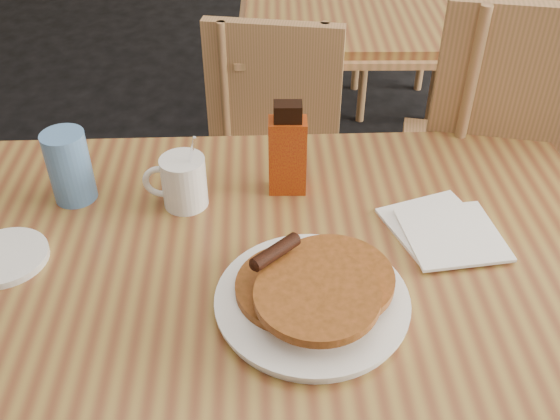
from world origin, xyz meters
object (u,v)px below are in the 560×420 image
(syrup_bottle, at_px, (287,152))
(main_table, at_px, (272,281))
(coffee_mug, at_px, (183,181))
(chair_neighbor_near, at_px, (511,160))
(pancake_plate, at_px, (313,294))
(blue_tumbler, at_px, (69,167))
(chair_main_far, at_px, (273,152))
(neighbor_table, at_px, (445,8))

(syrup_bottle, bearing_deg, main_table, -98.03)
(syrup_bottle, bearing_deg, coffee_mug, -167.13)
(chair_neighbor_near, bearing_deg, pancake_plate, -119.36)
(syrup_bottle, height_order, blue_tumbler, syrup_bottle)
(chair_main_far, relative_size, coffee_mug, 5.52)
(neighbor_table, relative_size, chair_neighbor_near, 1.31)
(main_table, relative_size, chair_neighbor_near, 1.25)
(main_table, distance_m, chair_main_far, 0.76)
(neighbor_table, bearing_deg, pancake_plate, -108.94)
(chair_neighbor_near, relative_size, blue_tumbler, 7.60)
(coffee_mug, relative_size, blue_tumbler, 1.11)
(coffee_mug, bearing_deg, blue_tumbler, 154.29)
(main_table, height_order, syrup_bottle, syrup_bottle)
(main_table, bearing_deg, coffee_mug, 136.03)
(coffee_mug, xyz_separation_m, blue_tumbler, (-0.20, 0.02, 0.02))
(chair_neighbor_near, xyz_separation_m, coffee_mug, (-0.72, -0.35, 0.18))
(neighbor_table, xyz_separation_m, syrup_bottle, (-0.51, -1.07, 0.12))
(neighbor_table, height_order, blue_tumbler, blue_tumbler)
(blue_tumbler, bearing_deg, chair_main_far, 57.60)
(main_table, bearing_deg, chair_neighbor_near, 42.37)
(chair_neighbor_near, distance_m, coffee_mug, 0.83)
(chair_neighbor_near, bearing_deg, neighbor_table, 101.98)
(neighbor_table, bearing_deg, main_table, -112.76)
(main_table, distance_m, neighbor_table, 1.38)
(main_table, xyz_separation_m, coffee_mug, (-0.16, 0.16, 0.09))
(coffee_mug, bearing_deg, neighbor_table, 36.76)
(neighbor_table, relative_size, blue_tumbler, 9.98)
(coffee_mug, bearing_deg, chair_main_far, 54.42)
(coffee_mug, bearing_deg, chair_neighbor_near, 4.82)
(chair_main_far, relative_size, chair_neighbor_near, 0.81)
(neighbor_table, height_order, pancake_plate, pancake_plate)
(chair_neighbor_near, distance_m, blue_tumbler, 1.01)
(main_table, distance_m, chair_neighbor_near, 0.76)
(neighbor_table, distance_m, chair_main_far, 0.80)
(pancake_plate, xyz_separation_m, blue_tumbler, (-0.43, 0.27, 0.04))
(pancake_plate, relative_size, coffee_mug, 1.94)
(neighbor_table, distance_m, chair_neighbor_near, 0.77)
(chair_neighbor_near, bearing_deg, main_table, -127.69)
(main_table, height_order, pancake_plate, pancake_plate)
(chair_neighbor_near, xyz_separation_m, syrup_bottle, (-0.54, -0.31, 0.21))
(chair_main_far, distance_m, blue_tumbler, 0.73)
(chair_neighbor_near, relative_size, syrup_bottle, 5.67)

